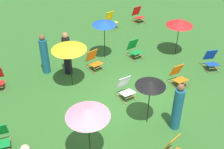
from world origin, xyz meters
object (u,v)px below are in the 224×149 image
deckchair_5 (125,88)px  umbrella_1 (180,22)px  umbrella_0 (88,112)px  umbrella_2 (151,83)px  umbrella_4 (69,46)px  person_3 (67,54)px  deckchair_8 (178,76)px  person_0 (45,55)px  deckchair_10 (111,20)px  deckchair_1 (1,138)px  deckchair_9 (175,149)px  umbrella_3 (104,23)px  deckchair_7 (211,60)px  person_1 (177,108)px  deckchair_3 (94,60)px  deckchair_0 (134,49)px  deckchair_2 (138,15)px

deckchair_5 → umbrella_1: bearing=21.4°
umbrella_0 → umbrella_2: (2.28, 0.52, -0.17)m
umbrella_4 → person_3: size_ratio=1.01×
umbrella_1 → umbrella_4: 5.02m
deckchair_8 → deckchair_5: bearing=173.0°
umbrella_1 → person_0: (-5.66, 1.22, -0.75)m
deckchair_10 → umbrella_0: (-4.38, -7.46, 1.42)m
deckchair_1 → umbrella_0: bearing=-28.3°
deckchair_9 → umbrella_3: umbrella_3 is taller
deckchair_7 → umbrella_2: bearing=-143.0°
deckchair_5 → deckchair_9: (-0.10, -3.12, 0.00)m
person_1 → person_3: size_ratio=0.95×
deckchair_5 → umbrella_2: 1.95m
deckchair_9 → person_1: size_ratio=0.49×
deckchair_8 → deckchair_9: same height
deckchair_5 → umbrella_2: bearing=-92.7°
deckchair_3 → umbrella_4: size_ratio=0.45×
umbrella_4 → deckchair_0: bearing=13.0°
deckchair_7 → umbrella_0: 6.86m
umbrella_2 → deckchair_8: bearing=30.0°
deckchair_1 → deckchair_7: (8.61, 0.50, 0.00)m
deckchair_1 → deckchair_8: same height
deckchair_3 → person_0: person_0 is taller
umbrella_4 → person_1: bearing=-59.1°
deckchair_1 → person_1: bearing=-10.9°
umbrella_2 → umbrella_1: bearing=41.9°
deckchair_1 → umbrella_3: (4.98, 3.23, 1.33)m
deckchair_2 → umbrella_1: 3.95m
deckchair_2 → person_1: (-3.06, -7.50, 0.46)m
deckchair_1 → deckchair_2: same height
deckchair_7 → deckchair_5: bearing=-162.9°
deckchair_2 → umbrella_0: 9.64m
deckchair_3 → deckchair_8: size_ratio=1.01×
deckchair_2 → deckchair_10: (-1.63, 0.05, 0.00)m
deckchair_7 → deckchair_0: bearing=153.5°
deckchair_1 → umbrella_2: bearing=-6.2°
person_1 → umbrella_0: bearing=-44.9°
deckchair_0 → umbrella_2: umbrella_2 is taller
deckchair_5 → umbrella_0: umbrella_0 is taller
umbrella_1 → person_1: bearing=-127.0°
deckchair_5 → umbrella_0: (-2.25, -2.02, 1.42)m
deckchair_7 → umbrella_3: bearing=159.3°
deckchair_7 → person_0: bearing=172.2°
umbrella_3 → deckchair_7: bearing=-37.0°
deckchair_2 → deckchair_10: same height
deckchair_10 → umbrella_3: umbrella_3 is taller
deckchair_5 → person_3: person_3 is taller
deckchair_2 → deckchair_5: 6.57m
deckchair_2 → deckchair_9: same height
deckchair_0 → umbrella_2: size_ratio=0.48×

